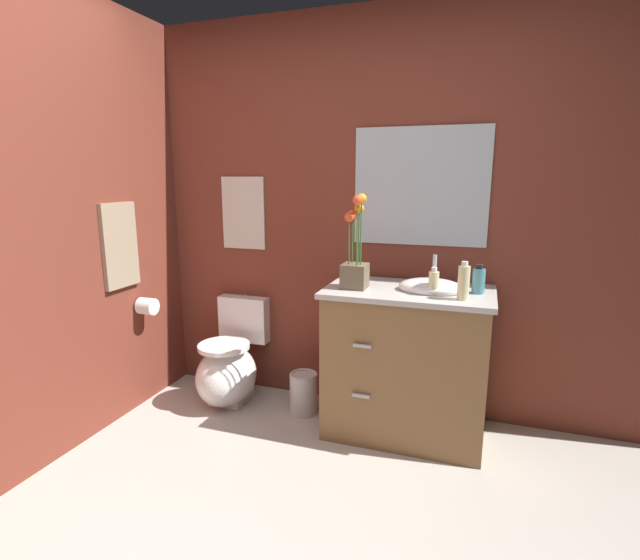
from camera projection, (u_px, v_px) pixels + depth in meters
The scene contains 13 objects.
wall_back at pixel (382, 219), 3.00m from camera, with size 4.07×0.05×2.50m, color maroon.
wall_left at pixel (27, 230), 2.37m from camera, with size 0.05×4.75×2.50m, color maroon.
toilet at pixel (230, 367), 3.25m from camera, with size 0.38×0.59×0.69m.
vanity_cabinet at pixel (407, 361), 2.80m from camera, with size 0.94×0.56×1.06m.
flower_vase at pixel (355, 259), 2.70m from camera, with size 0.14×0.14×0.54m.
soap_bottle at pixel (434, 283), 2.56m from camera, with size 0.06×0.06×0.15m.
lotion_bottle at pixel (479, 280), 2.60m from camera, with size 0.07×0.07×0.16m.
hand_wash_bottle at pixel (464, 282), 2.46m from camera, with size 0.06×0.06×0.20m.
trash_bin at pixel (304, 393), 3.10m from camera, with size 0.18×0.18×0.27m.
wall_poster at pixel (243, 213), 3.28m from camera, with size 0.32×0.01×0.49m, color beige.
wall_mirror at pixel (420, 187), 2.86m from camera, with size 0.80×0.01×0.70m, color #B2BCC6.
hanging_towel at pixel (120, 245), 2.93m from camera, with size 0.03×0.28×0.52m, color gray.
toilet_paper_roll at pixel (147, 306), 3.12m from camera, with size 0.11×0.11×0.11m, color white.
Camera 1 is at (0.81, -1.26, 1.51)m, focal length 26.83 mm.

